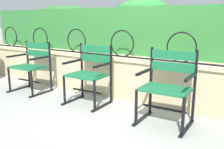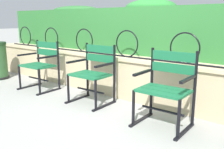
% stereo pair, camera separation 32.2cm
% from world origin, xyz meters
% --- Properties ---
extents(ground_plane, '(60.00, 60.00, 0.00)m').
position_xyz_m(ground_plane, '(0.00, 0.00, 0.00)').
color(ground_plane, '#9E9E99').
extents(stone_wall, '(7.66, 0.41, 0.67)m').
position_xyz_m(stone_wall, '(0.00, 0.84, 0.34)').
color(stone_wall, '#C6B289').
rests_on(stone_wall, ground).
extents(iron_arch_fence, '(7.11, 0.02, 0.42)m').
position_xyz_m(iron_arch_fence, '(-0.23, 0.77, 0.85)').
color(iron_arch_fence, black).
rests_on(iron_arch_fence, stone_wall).
extents(hedge_row, '(7.51, 0.67, 0.91)m').
position_xyz_m(hedge_row, '(-0.01, 1.35, 1.09)').
color(hedge_row, '#2D7033').
rests_on(hedge_row, stone_wall).
extents(park_chair_leftmost, '(0.63, 0.54, 0.87)m').
position_xyz_m(park_chair_leftmost, '(-1.80, 0.26, 0.47)').
color(park_chair_leftmost, '#19663D').
rests_on(park_chair_leftmost, ground).
extents(park_chair_centre_left, '(0.61, 0.54, 0.88)m').
position_xyz_m(park_chair_centre_left, '(-0.55, 0.31, 0.47)').
color(park_chair_centre_left, '#19663D').
rests_on(park_chair_centre_left, ground).
extents(park_chair_centre_right, '(0.62, 0.54, 0.90)m').
position_xyz_m(park_chair_centre_right, '(0.69, 0.24, 0.47)').
color(park_chair_centre_right, '#19663D').
rests_on(park_chair_centre_right, ground).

